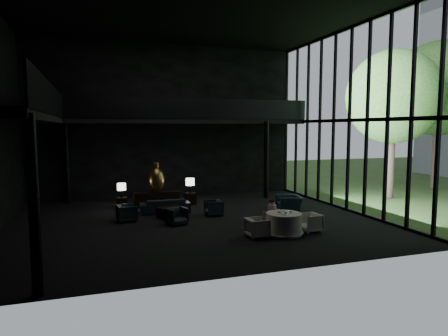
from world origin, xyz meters
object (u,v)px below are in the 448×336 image
object	(u,v)px
lounge_armchair_west	(127,213)
dining_chair_west	(257,227)
sofa	(165,203)
coffee_table	(172,213)
console	(157,199)
lounge_armchair_south	(176,216)
table_lamp_right	(190,182)
window_armchair	(289,201)
bronze_urn	(156,179)
table_lamp_left	(122,187)
child	(272,208)
lounge_armchair_east	(214,208)
side_table_right	(190,198)
dining_chair_north	(276,219)
dining_table	(284,225)
side_table_left	(122,203)
dining_chair_east	(310,223)

from	to	relation	value
lounge_armchair_west	dining_chair_west	world-z (taller)	lounge_armchair_west
sofa	coffee_table	distance (m)	1.16
console	lounge_armchair_south	size ratio (longest dim) A/B	3.23
table_lamp_right	window_armchair	xyz separation A→B (m)	(3.65, -3.14, -0.55)
bronze_urn	window_armchair	world-z (taller)	bronze_urn
table_lamp_left	dining_chair_west	bearing A→B (deg)	-57.83
child	console	bearing A→B (deg)	-58.25
lounge_armchair_west	lounge_armchair_south	world-z (taller)	lounge_armchair_west
lounge_armchair_east	side_table_right	bearing A→B (deg)	-172.65
lounge_armchair_south	child	xyz separation A→B (m)	(3.22, -1.64, 0.44)
side_table_right	dining_chair_north	bearing A→B (deg)	-70.91
lounge_armchair_east	console	bearing A→B (deg)	-144.57
table_lamp_left	dining_chair_north	world-z (taller)	table_lamp_left
lounge_armchair_west	coffee_table	size ratio (longest dim) A/B	0.71
lounge_armchair_west	dining_table	size ratio (longest dim) A/B	0.50
coffee_table	dining_chair_north	size ratio (longest dim) A/B	1.40
side_table_left	lounge_armchair_west	world-z (taller)	lounge_armchair_west
window_armchair	dining_chair_west	distance (m)	4.31
side_table_left	table_lamp_right	size ratio (longest dim) A/B	0.72
dining_chair_east	lounge_armchair_east	bearing A→B (deg)	-150.06
table_lamp_right	lounge_armchair_south	distance (m)	4.13
dining_table	sofa	bearing A→B (deg)	124.29
table_lamp_left	coffee_table	bearing A→B (deg)	-55.35
lounge_armchair_west	dining_chair_west	distance (m)	5.44
lounge_armchair_east	lounge_armchair_south	distance (m)	2.09
lounge_armchair_south	dining_chair_north	world-z (taller)	dining_chair_north
lounge_armchair_west	lounge_armchair_south	bearing A→B (deg)	-131.62
side_table_right	table_lamp_right	bearing A→B (deg)	-90.00
console	dining_table	size ratio (longest dim) A/B	1.53
side_table_right	dining_chair_east	xyz separation A→B (m)	(2.86, -6.31, 0.05)
side_table_left	lounge_armchair_west	size ratio (longest dim) A/B	0.72
table_lamp_left	table_lamp_right	size ratio (longest dim) A/B	0.94
side_table_right	dining_chair_west	size ratio (longest dim) A/B	0.83
table_lamp_left	lounge_armchair_south	world-z (taller)	table_lamp_left
lounge_armchair_west	dining_chair_north	world-z (taller)	dining_chair_north
table_lamp_right	lounge_armchair_west	bearing A→B (deg)	-140.04
table_lamp_right	dining_chair_east	distance (m)	6.94
console	window_armchair	distance (m)	6.13
bronze_urn	lounge_armchair_east	size ratio (longest dim) A/B	2.11
coffee_table	dining_chair_east	distance (m)	5.58
bronze_urn	lounge_armchair_east	xyz separation A→B (m)	(1.96, -2.77, -0.94)
dining_chair_west	coffee_table	bearing A→B (deg)	28.03
bronze_urn	console	bearing A→B (deg)	-90.00
dining_table	coffee_table	bearing A→B (deg)	130.84
side_table_right	dining_table	xyz separation A→B (m)	(1.81, -6.36, 0.05)
lounge_armchair_west	table_lamp_right	bearing A→B (deg)	-58.87
table_lamp_left	lounge_armchair_west	distance (m)	2.74
bronze_urn	sofa	bearing A→B (deg)	-85.32
lounge_armchair_east	lounge_armchair_west	bearing A→B (deg)	-90.90
side_table_right	dining_chair_west	bearing A→B (deg)	-82.83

